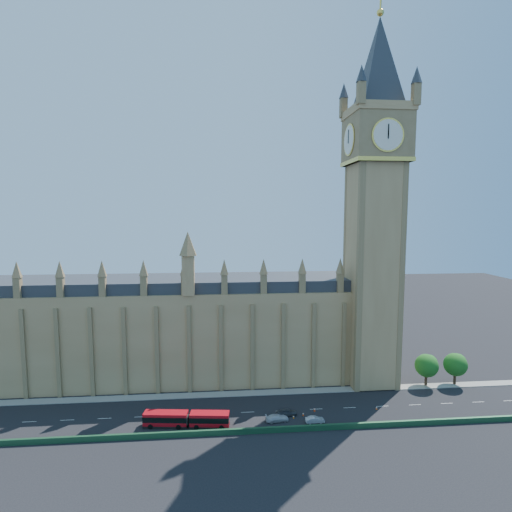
{
  "coord_description": "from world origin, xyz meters",
  "views": [
    {
      "loc": [
        -1.87,
        -87.09,
        45.37
      ],
      "look_at": [
        6.79,
        10.0,
        35.02
      ],
      "focal_mm": 28.0,
      "sensor_mm": 36.0,
      "label": 1
    }
  ],
  "objects": [
    {
      "name": "ground",
      "position": [
        0.0,
        0.0,
        0.0
      ],
      "size": [
        400.0,
        400.0,
        0.0
      ],
      "primitive_type": "plane",
      "color": "black",
      "rests_on": "ground"
    },
    {
      "name": "palace_westminster",
      "position": [
        -25.0,
        22.0,
        13.86
      ],
      "size": [
        120.0,
        20.0,
        28.0
      ],
      "color": "#A17C4E",
      "rests_on": "ground"
    },
    {
      "name": "elizabeth_tower",
      "position": [
        38.0,
        13.99,
        54.56
      ],
      "size": [
        20.59,
        20.59,
        105.0
      ],
      "color": "#A17C4E",
      "rests_on": "ground"
    },
    {
      "name": "bridge_parapet",
      "position": [
        0.0,
        -9.0,
        0.6
      ],
      "size": [
        160.0,
        0.6,
        1.2
      ],
      "primitive_type": "cube",
      "color": "#1E4C2D",
      "rests_on": "ground"
    },
    {
      "name": "kerb_north",
      "position": [
        0.0,
        9.5,
        0.08
      ],
      "size": [
        160.0,
        3.0,
        0.16
      ],
      "primitive_type": "cube",
      "color": "gray",
      "rests_on": "ground"
    },
    {
      "name": "tree_east_near",
      "position": [
        52.22,
        10.08,
        5.64
      ],
      "size": [
        6.0,
        6.0,
        8.5
      ],
      "color": "#382619",
      "rests_on": "ground"
    },
    {
      "name": "tree_east_far",
      "position": [
        60.22,
        10.08,
        5.64
      ],
      "size": [
        6.0,
        6.0,
        8.5
      ],
      "color": "#382619",
      "rests_on": "ground"
    },
    {
      "name": "red_bus",
      "position": [
        -9.5,
        -4.94,
        1.64
      ],
      "size": [
        18.5,
        4.72,
        3.11
      ],
      "rotation": [
        0.0,
        0.0,
        -0.11
      ],
      "color": "#B00B15",
      "rests_on": "ground"
    },
    {
      "name": "car_grey",
      "position": [
        12.66,
        -2.25,
        0.77
      ],
      "size": [
        4.55,
        1.89,
        1.54
      ],
      "primitive_type": "imported",
      "rotation": [
        0.0,
        0.0,
        1.59
      ],
      "color": "#383B3E",
      "rests_on": "ground"
    },
    {
      "name": "car_silver",
      "position": [
        18.26,
        -5.92,
        0.68
      ],
      "size": [
        4.15,
        1.58,
        1.35
      ],
      "primitive_type": "imported",
      "rotation": [
        0.0,
        0.0,
        1.61
      ],
      "color": "#ACAFB4",
      "rests_on": "ground"
    },
    {
      "name": "car_white",
      "position": [
        10.15,
        -4.56,
        0.74
      ],
      "size": [
        5.28,
        2.64,
        1.47
      ],
      "primitive_type": "imported",
      "rotation": [
        0.0,
        0.0,
        1.69
      ],
      "color": "silver",
      "rests_on": "ground"
    },
    {
      "name": "cone_a",
      "position": [
        16.36,
        -2.7,
        0.34
      ],
      "size": [
        0.57,
        0.57,
        0.69
      ],
      "rotation": [
        0.0,
        0.0,
        -0.44
      ],
      "color": "black",
      "rests_on": "ground"
    },
    {
      "name": "cone_b",
      "position": [
        14.0,
        -3.63,
        0.32
      ],
      "size": [
        0.5,
        0.5,
        0.65
      ],
      "rotation": [
        0.0,
        0.0,
        -0.29
      ],
      "color": "black",
      "rests_on": "ground"
    },
    {
      "name": "cone_c",
      "position": [
        34.0,
        -1.36,
        0.33
      ],
      "size": [
        0.55,
        0.55,
        0.67
      ],
      "rotation": [
        0.0,
        0.0,
        -0.42
      ],
      "color": "black",
      "rests_on": "ground"
    },
    {
      "name": "cone_d",
      "position": [
        19.39,
        -0.92,
        0.4
      ],
      "size": [
        0.63,
        0.63,
        0.8
      ],
      "rotation": [
        0.0,
        0.0,
        0.3
      ],
      "color": "black",
      "rests_on": "ground"
    }
  ]
}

